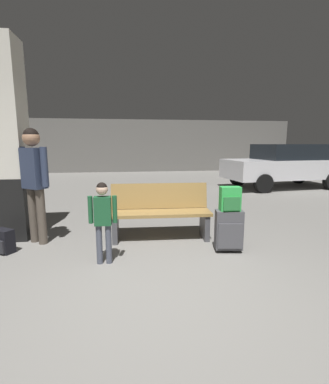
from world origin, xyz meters
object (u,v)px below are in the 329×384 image
at_px(structural_pillar, 6,143).
at_px(adult, 34,174).
at_px(bench, 160,212).
at_px(backpack_bright, 230,199).
at_px(suitcase, 229,230).
at_px(child, 103,214).
at_px(parked_car_side, 285,165).
at_px(backpack_dark_floor, 4,241).

relative_size(structural_pillar, adult, 1.77).
xyz_separation_m(structural_pillar, adult, (0.48, -0.34, -0.46)).
xyz_separation_m(bench, backpack_bright, (0.89, -0.72, 0.33)).
xyz_separation_m(structural_pillar, backpack_bright, (3.28, -1.12, -0.78)).
relative_size(structural_pillar, suitcase, 5.17).
height_order(structural_pillar, adult, structural_pillar).
bearing_deg(backpack_bright, structural_pillar, 161.12).
height_order(suitcase, child, child).
bearing_deg(parked_car_side, bench, -136.78).
distance_m(backpack_bright, backpack_dark_floor, 3.26).
distance_m(suitcase, adult, 3.01).
height_order(structural_pillar, suitcase, structural_pillar).
distance_m(structural_pillar, backpack_bright, 3.56).
bearing_deg(bench, backpack_dark_floor, -172.41).
xyz_separation_m(suitcase, backpack_bright, (0.00, -0.00, 0.45)).
relative_size(structural_pillar, backpack_dark_floor, 9.18).
xyz_separation_m(bench, parked_car_side, (5.01, 4.70, 0.36)).
relative_size(structural_pillar, bench, 1.92).
distance_m(child, adult, 1.49).
xyz_separation_m(structural_pillar, parked_car_side, (7.40, 4.30, -0.74)).
bearing_deg(structural_pillar, parked_car_side, 30.18).
bearing_deg(parked_car_side, child, -136.39).
bearing_deg(backpack_dark_floor, adult, 45.15).
bearing_deg(child, suitcase, 4.99).
distance_m(structural_pillar, adult, 0.74).
bearing_deg(parked_car_side, suitcase, -127.18).
bearing_deg(backpack_dark_floor, backpack_bright, -7.47).
height_order(bench, backpack_dark_floor, bench).
height_order(adult, backpack_dark_floor, adult).
height_order(bench, suitcase, bench).
bearing_deg(bench, structural_pillar, 170.46).
bearing_deg(suitcase, parked_car_side, 52.82).
xyz_separation_m(adult, backpack_dark_floor, (-0.37, -0.37, -0.92)).
relative_size(adult, parked_car_side, 0.41).
distance_m(child, parked_car_side, 8.09).
relative_size(suitcase, child, 0.57).
relative_size(bench, parked_car_side, 0.38).
relative_size(bench, suitcase, 2.69).
relative_size(suitcase, backpack_bright, 1.78).
bearing_deg(backpack_bright, child, -175.02).
bearing_deg(suitcase, structural_pillar, 161.13).
xyz_separation_m(suitcase, parked_car_side, (4.11, 5.42, 0.48)).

